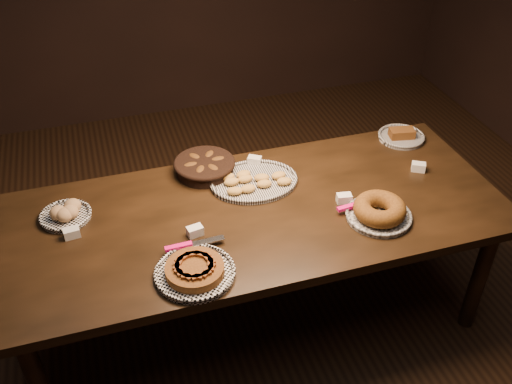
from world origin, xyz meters
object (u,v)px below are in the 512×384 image
object	(u,v)px
apple_tart_plate	(195,271)
madeleine_platter	(253,181)
buffet_table	(256,222)
bundt_cake_plate	(379,211)

from	to	relation	value
apple_tart_plate	madeleine_platter	size ratio (longest dim) A/B	0.79
buffet_table	madeleine_platter	distance (m)	0.23
buffet_table	apple_tart_plate	size ratio (longest dim) A/B	6.81
buffet_table	apple_tart_plate	xyz separation A→B (m)	(-0.37, -0.34, 0.10)
buffet_table	apple_tart_plate	bearing A→B (deg)	-138.00
madeleine_platter	bundt_cake_plate	world-z (taller)	bundt_cake_plate
bundt_cake_plate	madeleine_platter	bearing A→B (deg)	120.25
madeleine_platter	bundt_cake_plate	xyz separation A→B (m)	(0.48, -0.43, 0.02)
apple_tart_plate	madeleine_platter	xyz separation A→B (m)	(0.42, 0.54, -0.01)
buffet_table	apple_tart_plate	world-z (taller)	apple_tart_plate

